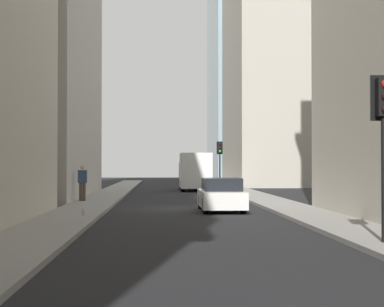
# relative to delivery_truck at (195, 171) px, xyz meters

# --- Properties ---
(ground_plane) EXTENTS (135.00, 135.00, 0.00)m
(ground_plane) POSITION_rel_delivery_truck_xyz_m (-19.31, 1.40, -1.46)
(ground_plane) COLOR black
(sidewalk_right) EXTENTS (90.00, 2.20, 0.14)m
(sidewalk_right) POSITION_rel_delivery_truck_xyz_m (-19.31, 5.90, -1.39)
(sidewalk_right) COLOR gray
(sidewalk_right) RESTS_ON ground_plane
(sidewalk_left) EXTENTS (90.00, 2.20, 0.14)m
(sidewalk_left) POSITION_rel_delivery_truck_xyz_m (-19.31, -3.10, -1.39)
(sidewalk_left) COLOR gray
(sidewalk_left) RESTS_ON ground_plane
(building_left_far) EXTENTS (16.86, 10.00, 24.85)m
(building_left_far) POSITION_rel_delivery_truck_xyz_m (12.51, -9.20, 10.97)
(building_left_far) COLOR #A8A091
(building_left_far) RESTS_ON ground_plane
(delivery_truck) EXTENTS (6.46, 2.25, 2.84)m
(delivery_truck) POSITION_rel_delivery_truck_xyz_m (0.00, 0.00, 0.00)
(delivery_truck) COLOR silver
(delivery_truck) RESTS_ON ground_plane
(sedan_white) EXTENTS (4.30, 1.78, 1.42)m
(sedan_white) POSITION_rel_delivery_truck_xyz_m (-21.19, 0.00, -0.80)
(sedan_white) COLOR silver
(sedan_white) RESTS_ON ground_plane
(traffic_light_foreground) EXTENTS (0.43, 0.52, 3.99)m
(traffic_light_foreground) POSITION_rel_delivery_truck_xyz_m (-33.04, -2.73, 1.61)
(traffic_light_foreground) COLOR black
(traffic_light_foreground) RESTS_ON sidewalk_left
(traffic_light_midblock) EXTENTS (0.43, 0.52, 3.85)m
(traffic_light_midblock) POSITION_rel_delivery_truck_xyz_m (5.81, -2.50, 1.51)
(traffic_light_midblock) COLOR black
(traffic_light_midblock) RESTS_ON sidewalk_left
(pedestrian) EXTENTS (0.26, 0.44, 1.82)m
(pedestrian) POSITION_rel_delivery_truck_xyz_m (-15.77, 6.56, -0.32)
(pedestrian) COLOR #473D33
(pedestrian) RESTS_ON sidewalk_right
(discarded_bottle) EXTENTS (0.07, 0.07, 0.27)m
(discarded_bottle) POSITION_rel_delivery_truck_xyz_m (-24.84, 5.39, -1.21)
(discarded_bottle) COLOR #999EA3
(discarded_bottle) RESTS_ON sidewalk_right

